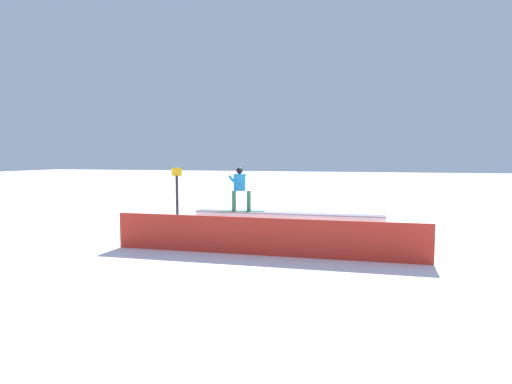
{
  "coord_description": "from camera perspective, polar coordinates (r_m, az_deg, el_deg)",
  "views": [
    {
      "loc": [
        -2.78,
        13.98,
        2.62
      ],
      "look_at": [
        0.79,
        1.02,
        1.5
      ],
      "focal_mm": 30.08,
      "sensor_mm": 36.0,
      "label": 1
    }
  ],
  "objects": [
    {
      "name": "trail_marker",
      "position": [
        16.07,
        -10.46,
        -0.49
      ],
      "size": [
        0.4,
        0.1,
        2.21
      ],
      "color": "#262628",
      "rests_on": "ground_plane"
    },
    {
      "name": "snowboarder",
      "position": [
        14.64,
        -2.14,
        0.59
      ],
      "size": [
        1.57,
        0.74,
        1.5
      ],
      "color": "#2F804E",
      "rests_on": "grind_box"
    },
    {
      "name": "grind_box",
      "position": [
        14.43,
        4.12,
        -4.36
      ],
      "size": [
        6.36,
        0.67,
        0.74
      ],
      "color": "white",
      "rests_on": "ground_plane"
    },
    {
      "name": "safety_fence",
      "position": [
        11.39,
        1.01,
        -5.96
      ],
      "size": [
        8.46,
        0.27,
        1.01
      ],
      "primitive_type": "cube",
      "rotation": [
        0.0,
        0.0,
        0.03
      ],
      "color": "red",
      "rests_on": "ground_plane"
    },
    {
      "name": "ground_plane",
      "position": [
        14.49,
        4.11,
        -5.68
      ],
      "size": [
        120.0,
        120.0,
        0.0
      ],
      "primitive_type": "plane",
      "color": "white"
    }
  ]
}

